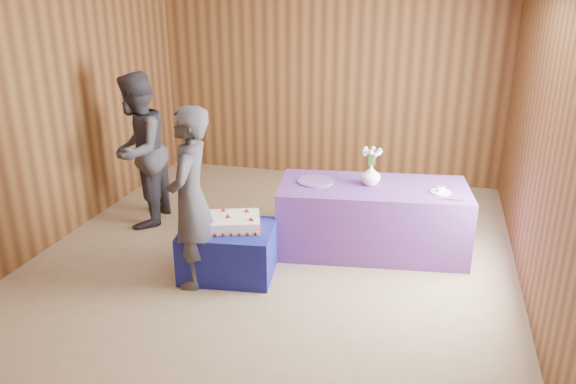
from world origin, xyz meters
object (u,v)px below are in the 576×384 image
(serving_table, at_px, (372,218))
(vase, at_px, (371,175))
(cake_table, at_px, (228,251))
(sheet_cake, at_px, (228,222))
(guest_left, at_px, (190,198))
(guest_right, at_px, (138,151))

(serving_table, relative_size, vase, 9.12)
(serving_table, distance_m, vase, 0.49)
(cake_table, distance_m, serving_table, 1.61)
(sheet_cake, relative_size, vase, 3.44)
(cake_table, height_order, guest_left, guest_left)
(cake_table, bearing_deg, vase, 28.69)
(sheet_cake, height_order, guest_right, guest_right)
(sheet_cake, bearing_deg, cake_table, -108.22)
(vase, bearing_deg, serving_table, -31.54)
(serving_table, bearing_deg, sheet_cake, -153.96)
(guest_left, bearing_deg, serving_table, 117.74)
(sheet_cake, bearing_deg, guest_right, 128.84)
(serving_table, relative_size, sheet_cake, 2.65)
(serving_table, bearing_deg, guest_left, -151.88)
(serving_table, xyz_separation_m, sheet_cake, (-1.32, -0.89, 0.18))
(serving_table, xyz_separation_m, guest_right, (-2.78, 0.02, 0.54))
(vase, bearing_deg, cake_table, -143.78)
(vase, relative_size, guest_right, 0.12)
(serving_table, height_order, guest_right, guest_right)
(guest_left, bearing_deg, sheet_cake, 126.70)
(guest_left, distance_m, guest_right, 1.67)
(serving_table, distance_m, sheet_cake, 1.60)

